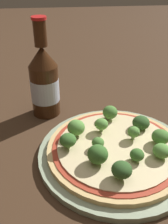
% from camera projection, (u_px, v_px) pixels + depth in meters
% --- Properties ---
extents(ground_plane, '(3.00, 3.00, 0.00)m').
position_uv_depth(ground_plane, '(108.00, 149.00, 0.52)').
color(ground_plane, '#3D2819').
extents(plate, '(0.30, 0.30, 0.01)m').
position_uv_depth(plate, '(116.00, 153.00, 0.50)').
color(plate, '#93A384').
rests_on(plate, ground_plane).
extents(pizza, '(0.26, 0.26, 0.01)m').
position_uv_depth(pizza, '(116.00, 149.00, 0.50)').
color(pizza, tan).
rests_on(pizza, plate).
extents(broccoli_floret_0, '(0.02, 0.02, 0.03)m').
position_uv_depth(broccoli_floret_0, '(134.00, 132.00, 0.50)').
color(broccoli_floret_0, '#89A866').
rests_on(broccoli_floret_0, pizza).
extents(broccoli_floret_1, '(0.03, 0.03, 0.03)m').
position_uv_depth(broccoli_floret_1, '(76.00, 128.00, 0.51)').
color(broccoli_floret_1, '#89A866').
rests_on(broccoli_floret_1, pizza).
extents(broccoli_floret_2, '(0.04, 0.04, 0.03)m').
position_uv_depth(broccoli_floret_2, '(141.00, 123.00, 0.53)').
color(broccoli_floret_2, '#89A866').
rests_on(broccoli_floret_2, pizza).
extents(broccoli_floret_3, '(0.03, 0.03, 0.03)m').
position_uv_depth(broccoli_floret_3, '(125.00, 170.00, 0.41)').
color(broccoli_floret_3, '#89A866').
rests_on(broccoli_floret_3, pizza).
extents(broccoli_floret_4, '(0.03, 0.03, 0.03)m').
position_uv_depth(broccoli_floret_4, '(161.00, 137.00, 0.49)').
color(broccoli_floret_4, '#89A866').
rests_on(broccoli_floret_4, pizza).
extents(broccoli_floret_5, '(0.03, 0.03, 0.03)m').
position_uv_depth(broccoli_floret_5, '(101.00, 124.00, 0.52)').
color(broccoli_floret_5, '#89A866').
rests_on(broccoli_floret_5, pizza).
extents(broccoli_floret_6, '(0.02, 0.02, 0.02)m').
position_uv_depth(broccoli_floret_6, '(98.00, 143.00, 0.48)').
color(broccoli_floret_6, '#89A866').
rests_on(broccoli_floret_6, pizza).
extents(broccoli_floret_7, '(0.03, 0.03, 0.03)m').
position_uv_depth(broccoli_floret_7, '(68.00, 140.00, 0.48)').
color(broccoli_floret_7, '#89A866').
rests_on(broccoli_floret_7, pizza).
extents(broccoli_floret_8, '(0.03, 0.03, 0.03)m').
position_uv_depth(broccoli_floret_8, '(162.00, 151.00, 0.46)').
color(broccoli_floret_8, '#89A866').
rests_on(broccoli_floret_8, pizza).
extents(broccoli_floret_9, '(0.02, 0.02, 0.02)m').
position_uv_depth(broccoli_floret_9, '(137.00, 155.00, 0.45)').
color(broccoli_floret_9, '#89A866').
rests_on(broccoli_floret_9, pizza).
extents(broccoli_floret_10, '(0.03, 0.03, 0.03)m').
position_uv_depth(broccoli_floret_10, '(110.00, 112.00, 0.56)').
color(broccoli_floret_10, '#89A866').
rests_on(broccoli_floret_10, pizza).
extents(broccoli_floret_11, '(0.04, 0.04, 0.04)m').
position_uv_depth(broccoli_floret_11, '(98.00, 154.00, 0.44)').
color(broccoli_floret_11, '#89A866').
rests_on(broccoli_floret_11, pizza).
extents(beer_bottle, '(0.07, 0.07, 0.23)m').
position_uv_depth(beer_bottle, '(44.00, 81.00, 0.60)').
color(beer_bottle, '#381E0F').
rests_on(beer_bottle, ground_plane).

